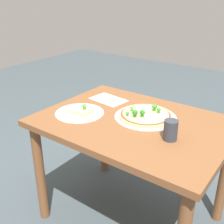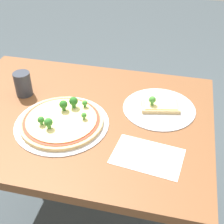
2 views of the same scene
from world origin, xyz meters
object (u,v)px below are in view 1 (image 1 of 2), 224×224
Objects in this scene: dining_table at (133,137)px; pizza_tray_whole at (145,115)px; pizza_tray_slice at (80,112)px; drinking_cup at (171,130)px.

dining_table is 0.15m from pizza_tray_whole.
pizza_tray_whole is 0.39m from pizza_tray_slice.
pizza_tray_slice is at bearing -177.44° from drinking_cup.
drinking_cup is at bearing -34.05° from pizza_tray_whole.
dining_table is 10.22× the size of drinking_cup.
drinking_cup is at bearing 2.56° from pizza_tray_slice.
drinking_cup is (0.26, -0.08, 0.16)m from dining_table.
dining_table is 0.35m from pizza_tray_slice.
pizza_tray_whole is at bearing 27.29° from pizza_tray_slice.
drinking_cup reaches higher than dining_table.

